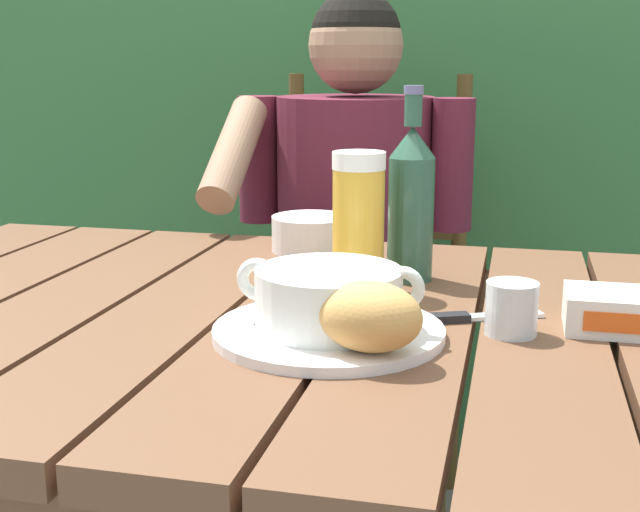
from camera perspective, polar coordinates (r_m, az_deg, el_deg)
dining_table at (r=1.09m, az=-1.94°, el=-8.45°), size 1.37×0.88×0.75m
hedge_backdrop at (r=2.50m, az=5.18°, el=11.42°), size 3.02×0.86×2.47m
chair_near_diner at (r=1.96m, az=3.15°, el=-3.52°), size 0.43×0.40×1.03m
person_eating at (r=1.72m, az=1.96°, el=1.26°), size 0.48×0.47×1.20m
serving_plate at (r=0.96m, az=0.58°, el=-5.14°), size 0.27×0.27×0.01m
soup_bowl at (r=0.95m, az=0.59°, el=-2.76°), size 0.22×0.17×0.08m
bread_roll at (r=0.87m, az=3.39°, el=-4.11°), size 0.12×0.10×0.07m
beer_glass at (r=1.14m, az=2.61°, el=2.36°), size 0.07×0.07×0.19m
beer_bottle at (r=1.19m, az=6.19°, el=3.74°), size 0.07×0.07×0.27m
water_glass_small at (r=0.99m, az=12.86°, el=-3.49°), size 0.06×0.06×0.06m
butter_tub at (r=1.04m, az=19.64°, el=-3.56°), size 0.12×0.09×0.05m
table_knife at (r=1.04m, az=9.91°, el=-4.08°), size 0.15×0.08×0.01m
diner_bowl at (r=1.39m, az=-0.61°, el=1.54°), size 0.13×0.13×0.06m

